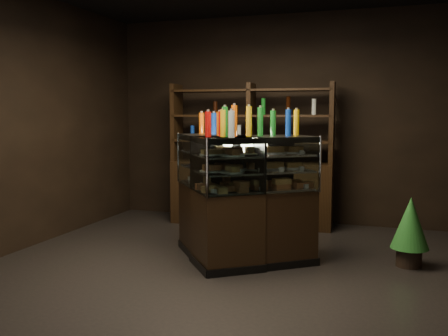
{
  "coord_description": "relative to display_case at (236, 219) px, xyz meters",
  "views": [
    {
      "loc": [
        1.56,
        -4.69,
        1.59
      ],
      "look_at": [
        -0.08,
        0.18,
        1.02
      ],
      "focal_mm": 40.0,
      "sensor_mm": 36.0,
      "label": 1
    }
  ],
  "objects": [
    {
      "name": "ground",
      "position": [
        -0.0,
        -0.31,
        -0.46
      ],
      "size": [
        5.0,
        5.0,
        0.0
      ],
      "primitive_type": "plane",
      "color": "black",
      "rests_on": "ground"
    },
    {
      "name": "potted_conifer",
      "position": [
        1.77,
        0.39,
        0.01
      ],
      "size": [
        0.39,
        0.39,
        0.83
      ],
      "rotation": [
        0.0,
        0.0,
        0.29
      ],
      "color": "black",
      "rests_on": "ground"
    },
    {
      "name": "room_shell",
      "position": [
        -0.0,
        -0.31,
        1.48
      ],
      "size": [
        5.02,
        5.02,
        3.01
      ],
      "color": "black",
      "rests_on": "ground"
    },
    {
      "name": "display_case",
      "position": [
        0.0,
        0.0,
        0.0
      ],
      "size": [
        1.71,
        1.37,
        1.36
      ],
      "rotation": [
        0.0,
        0.0,
        -0.14
      ],
      "color": "black",
      "rests_on": "ground"
    },
    {
      "name": "back_shelving",
      "position": [
        -0.32,
        1.74,
        0.15
      ],
      "size": [
        2.3,
        0.54,
        2.0
      ],
      "rotation": [
        0.0,
        0.0,
        0.05
      ],
      "color": "black",
      "rests_on": "ground"
    },
    {
      "name": "bottles_top",
      "position": [
        0.0,
        0.0,
        1.03
      ],
      "size": [
        1.17,
        0.88,
        0.3
      ],
      "color": "#B20C0A",
      "rests_on": "display_case"
    },
    {
      "name": "food_display",
      "position": [
        -0.0,
        -0.0,
        0.59
      ],
      "size": [
        1.35,
        1.01,
        0.42
      ],
      "color": "#C67547",
      "rests_on": "display_case"
    }
  ]
}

